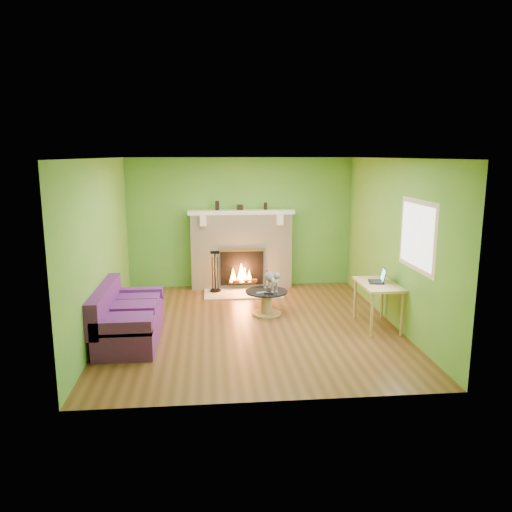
# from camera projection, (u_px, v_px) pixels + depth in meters

# --- Properties ---
(floor) EXTENTS (5.00, 5.00, 0.00)m
(floor) POSITION_uv_depth(u_px,v_px,m) (251.00, 325.00, 7.90)
(floor) COLOR #543418
(floor) RESTS_ON ground
(ceiling) EXTENTS (5.00, 5.00, 0.00)m
(ceiling) POSITION_uv_depth(u_px,v_px,m) (251.00, 158.00, 7.38)
(ceiling) COLOR white
(ceiling) RESTS_ON wall_back
(wall_back) EXTENTS (5.00, 0.00, 5.00)m
(wall_back) POSITION_uv_depth(u_px,v_px,m) (241.00, 223.00, 10.08)
(wall_back) COLOR #4D9530
(wall_back) RESTS_ON floor
(wall_front) EXTENTS (5.00, 0.00, 5.00)m
(wall_front) POSITION_uv_depth(u_px,v_px,m) (272.00, 287.00, 5.20)
(wall_front) COLOR #4D9530
(wall_front) RESTS_ON floor
(wall_left) EXTENTS (0.00, 5.00, 5.00)m
(wall_left) POSITION_uv_depth(u_px,v_px,m) (101.00, 247.00, 7.43)
(wall_left) COLOR #4D9530
(wall_left) RESTS_ON floor
(wall_right) EXTENTS (0.00, 5.00, 5.00)m
(wall_right) POSITION_uv_depth(u_px,v_px,m) (393.00, 242.00, 7.85)
(wall_right) COLOR #4D9530
(wall_right) RESTS_ON floor
(window_frame) EXTENTS (0.00, 1.20, 1.20)m
(window_frame) POSITION_uv_depth(u_px,v_px,m) (417.00, 235.00, 6.92)
(window_frame) COLOR silver
(window_frame) RESTS_ON wall_right
(window_pane) EXTENTS (0.00, 1.06, 1.06)m
(window_pane) POSITION_uv_depth(u_px,v_px,m) (417.00, 235.00, 6.92)
(window_pane) COLOR white
(window_pane) RESTS_ON wall_right
(fireplace) EXTENTS (2.10, 0.46, 1.58)m
(fireplace) POSITION_uv_depth(u_px,v_px,m) (241.00, 250.00, 10.00)
(fireplace) COLOR beige
(fireplace) RESTS_ON floor
(hearth) EXTENTS (1.50, 0.75, 0.03)m
(hearth) POSITION_uv_depth(u_px,v_px,m) (243.00, 293.00, 9.65)
(hearth) COLOR beige
(hearth) RESTS_ON floor
(mantel) EXTENTS (2.10, 0.28, 0.08)m
(mantel) POSITION_uv_depth(u_px,v_px,m) (241.00, 212.00, 9.83)
(mantel) COLOR white
(mantel) RESTS_ON fireplace
(sofa) EXTENTS (0.85, 1.76, 0.79)m
(sofa) POSITION_uv_depth(u_px,v_px,m) (127.00, 319.00, 7.26)
(sofa) COLOR #521A64
(sofa) RESTS_ON floor
(coffee_table) EXTENTS (0.71, 0.71, 0.40)m
(coffee_table) POSITION_uv_depth(u_px,v_px,m) (266.00, 301.00, 8.41)
(coffee_table) COLOR tan
(coffee_table) RESTS_ON floor
(desk) EXTENTS (0.55, 0.95, 0.71)m
(desk) POSITION_uv_depth(u_px,v_px,m) (378.00, 289.00, 7.71)
(desk) COLOR tan
(desk) RESTS_ON floor
(cat) EXTENTS (0.38, 0.63, 0.37)m
(cat) POSITION_uv_depth(u_px,v_px,m) (271.00, 279.00, 8.40)
(cat) COLOR #5C5B60
(cat) RESTS_ON coffee_table
(remote_silver) EXTENTS (0.18, 0.10, 0.02)m
(remote_silver) POSITION_uv_depth(u_px,v_px,m) (261.00, 292.00, 8.25)
(remote_silver) COLOR gray
(remote_silver) RESTS_ON coffee_table
(remote_black) EXTENTS (0.16, 0.12, 0.02)m
(remote_black) POSITION_uv_depth(u_px,v_px,m) (269.00, 293.00, 8.20)
(remote_black) COLOR black
(remote_black) RESTS_ON coffee_table
(laptop) EXTENTS (0.30, 0.33, 0.22)m
(laptop) POSITION_uv_depth(u_px,v_px,m) (376.00, 276.00, 7.72)
(laptop) COLOR black
(laptop) RESTS_ON desk
(fire_tools) EXTENTS (0.22, 0.22, 0.81)m
(fire_tools) POSITION_uv_depth(u_px,v_px,m) (215.00, 271.00, 9.66)
(fire_tools) COLOR black
(fire_tools) RESTS_ON hearth
(mantel_vase_left) EXTENTS (0.08, 0.08, 0.18)m
(mantel_vase_left) POSITION_uv_depth(u_px,v_px,m) (217.00, 206.00, 9.79)
(mantel_vase_left) COLOR black
(mantel_vase_left) RESTS_ON mantel
(mantel_vase_right) EXTENTS (0.07, 0.07, 0.14)m
(mantel_vase_right) POSITION_uv_depth(u_px,v_px,m) (266.00, 206.00, 9.88)
(mantel_vase_right) COLOR black
(mantel_vase_right) RESTS_ON mantel
(mantel_box) EXTENTS (0.12, 0.08, 0.10)m
(mantel_box) POSITION_uv_depth(u_px,v_px,m) (240.00, 207.00, 9.84)
(mantel_box) COLOR black
(mantel_box) RESTS_ON mantel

